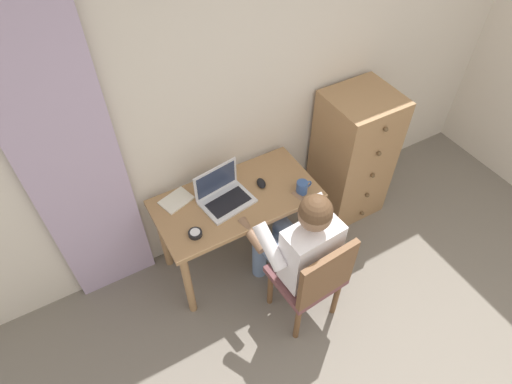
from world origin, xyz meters
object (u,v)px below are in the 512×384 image
(person_seated, at_px, (298,242))
(computer_mouse, at_px, (261,183))
(chair, at_px, (313,278))
(coffee_mug, at_px, (302,187))
(laptop, at_px, (223,194))
(dresser, at_px, (352,156))
(notebook_pad, at_px, (176,200))
(desk, at_px, (237,209))
(desk_clock, at_px, (195,233))

(person_seated, xyz_separation_m, computer_mouse, (0.03, 0.52, 0.07))
(chair, height_order, coffee_mug, chair)
(person_seated, relative_size, laptop, 3.19)
(dresser, height_order, notebook_pad, dresser)
(desk, relative_size, desk_clock, 12.60)
(computer_mouse, height_order, coffee_mug, coffee_mug)
(desk_clock, bearing_deg, laptop, 31.56)
(dresser, bearing_deg, laptop, -178.49)
(chair, relative_size, computer_mouse, 8.77)
(person_seated, relative_size, coffee_mug, 9.96)
(laptop, relative_size, notebook_pad, 1.79)
(dresser, bearing_deg, desk, -176.83)
(desk, bearing_deg, desk_clock, -157.97)
(dresser, bearing_deg, coffee_mug, -160.28)
(computer_mouse, distance_m, desk_clock, 0.61)
(person_seated, bearing_deg, chair, -86.44)
(desk_clock, height_order, notebook_pad, desk_clock)
(dresser, xyz_separation_m, laptop, (-1.17, -0.03, 0.20))
(notebook_pad, bearing_deg, laptop, -44.29)
(desk, xyz_separation_m, desk_clock, (-0.38, -0.15, 0.13))
(computer_mouse, bearing_deg, laptop, -168.42)
(desk, relative_size, computer_mouse, 11.34)
(laptop, xyz_separation_m, desk_clock, (-0.30, -0.18, -0.04))
(dresser, relative_size, computer_mouse, 11.39)
(computer_mouse, distance_m, notebook_pad, 0.60)
(chair, distance_m, person_seated, 0.26)
(notebook_pad, height_order, coffee_mug, coffee_mug)
(chair, xyz_separation_m, desk_clock, (-0.57, 0.53, 0.25))
(dresser, bearing_deg, person_seated, -148.23)
(person_seated, bearing_deg, desk, 110.36)
(computer_mouse, relative_size, notebook_pad, 0.48)
(coffee_mug, bearing_deg, chair, -114.35)
(chair, xyz_separation_m, notebook_pad, (-0.57, 0.86, 0.24))
(dresser, distance_m, laptop, 1.19)
(notebook_pad, bearing_deg, chair, -73.63)
(desk_clock, distance_m, coffee_mug, 0.80)
(laptop, bearing_deg, chair, -68.72)
(desk, height_order, computer_mouse, computer_mouse)
(desk, bearing_deg, dresser, 3.17)
(dresser, height_order, coffee_mug, dresser)
(person_seated, relative_size, desk_clock, 13.28)
(desk, distance_m, laptop, 0.19)
(chair, bearing_deg, laptop, 111.28)
(computer_mouse, bearing_deg, desk_clock, -150.47)
(chair, height_order, notebook_pad, chair)
(chair, relative_size, laptop, 2.34)
(desk_clock, bearing_deg, coffee_mug, -1.82)
(desk, bearing_deg, coffee_mug, -22.69)
(person_seated, distance_m, desk_clock, 0.66)
(computer_mouse, height_order, desk_clock, computer_mouse)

